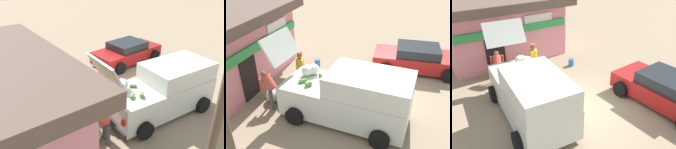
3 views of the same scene
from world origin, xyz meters
The scene contains 8 objects.
ground_plane centered at (0.00, 0.00, 0.00)m, with size 60.00×60.00×0.00m, color gray.
storefront_bar centered at (-1.27, 6.27, 1.65)m, with size 7.05×5.04×3.16m.
delivery_van centered at (-1.96, 0.27, 0.94)m, with size 2.18×4.84×2.81m.
parked_sedan centered at (2.84, -1.37, 0.59)m, with size 2.64×4.27×1.22m.
vendor_standing centered at (-0.83, 2.86, 0.96)m, with size 0.48×0.48×1.68m.
customer_bending centered at (-2.34, 3.25, 0.83)m, with size 0.60×0.70×1.38m.
unloaded_banana_pile centered at (-1.99, 3.43, 0.23)m, with size 0.83×0.90×0.50m.
paint_bucket centered at (1.30, 3.20, 0.18)m, with size 0.26×0.26×0.36m, color blue.
Camera 3 is at (-4.13, -6.22, 5.36)m, focal length 37.87 mm.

